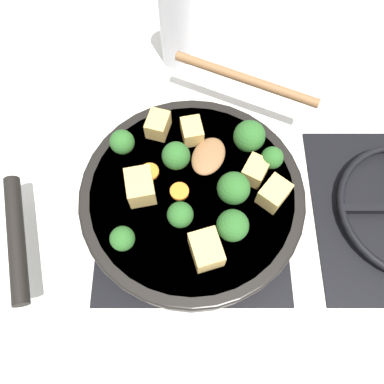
# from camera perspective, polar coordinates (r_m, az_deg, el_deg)

# --- Properties ---
(ground_plane) EXTENTS (2.40, 2.40, 0.00)m
(ground_plane) POSITION_cam_1_polar(r_m,az_deg,el_deg) (0.63, -0.00, -3.21)
(ground_plane) COLOR white
(front_burner_grate) EXTENTS (0.31, 0.31, 0.03)m
(front_burner_grate) POSITION_cam_1_polar(r_m,az_deg,el_deg) (0.62, -0.00, -2.82)
(front_burner_grate) COLOR black
(front_burner_grate) RESTS_ON ground_plane
(skillet_pan) EXTENTS (0.34, 0.46, 0.06)m
(skillet_pan) POSITION_cam_1_polar(r_m,az_deg,el_deg) (0.58, -0.22, -1.14)
(skillet_pan) COLOR black
(skillet_pan) RESTS_ON front_burner_grate
(wooden_spoon) EXTENTS (0.25, 0.24, 0.02)m
(wooden_spoon) POSITION_cam_1_polar(r_m,az_deg,el_deg) (0.62, 5.98, 12.47)
(wooden_spoon) COLOR brown
(wooden_spoon) RESTS_ON skillet_pan
(tofu_cube_center_large) EXTENTS (0.05, 0.04, 0.03)m
(tofu_cube_center_large) POSITION_cam_1_polar(r_m,az_deg,el_deg) (0.59, -5.21, 10.16)
(tofu_cube_center_large) COLOR tan
(tofu_cube_center_large) RESTS_ON skillet_pan
(tofu_cube_near_handle) EXTENTS (0.04, 0.04, 0.03)m
(tofu_cube_near_handle) POSITION_cam_1_polar(r_m,az_deg,el_deg) (0.58, -0.28, 9.24)
(tofu_cube_near_handle) COLOR tan
(tofu_cube_near_handle) RESTS_ON skillet_pan
(tofu_cube_east_chunk) EXTENTS (0.05, 0.05, 0.03)m
(tofu_cube_east_chunk) POSITION_cam_1_polar(r_m,az_deg,el_deg) (0.54, 12.37, -0.24)
(tofu_cube_east_chunk) COLOR tan
(tofu_cube_east_chunk) RESTS_ON skillet_pan
(tofu_cube_west_chunk) EXTENTS (0.05, 0.05, 0.03)m
(tofu_cube_west_chunk) POSITION_cam_1_polar(r_m,az_deg,el_deg) (0.56, 9.59, 3.20)
(tofu_cube_west_chunk) COLOR tan
(tofu_cube_west_chunk) RESTS_ON skillet_pan
(tofu_cube_back_piece) EXTENTS (0.05, 0.05, 0.04)m
(tofu_cube_back_piece) POSITION_cam_1_polar(r_m,az_deg,el_deg) (0.54, -7.86, 0.98)
(tofu_cube_back_piece) COLOR tan
(tofu_cube_back_piece) RESTS_ON skillet_pan
(tofu_cube_front_piece) EXTENTS (0.06, 0.05, 0.04)m
(tofu_cube_front_piece) POSITION_cam_1_polar(r_m,az_deg,el_deg) (0.50, 2.18, -8.80)
(tofu_cube_front_piece) COLOR tan
(tofu_cube_front_piece) RESTS_ON skillet_pan
(broccoli_floret_near_spoon) EXTENTS (0.03, 0.03, 0.04)m
(broccoli_floret_near_spoon) POSITION_cam_1_polar(r_m,az_deg,el_deg) (0.51, -10.55, -7.01)
(broccoli_floret_near_spoon) COLOR #709956
(broccoli_floret_near_spoon) RESTS_ON skillet_pan
(broccoli_floret_center_top) EXTENTS (0.05, 0.05, 0.05)m
(broccoli_floret_center_top) POSITION_cam_1_polar(r_m,az_deg,el_deg) (0.52, 6.35, 0.56)
(broccoli_floret_center_top) COLOR #709956
(broccoli_floret_center_top) RESTS_ON skillet_pan
(broccoli_floret_east_rim) EXTENTS (0.04, 0.04, 0.05)m
(broccoli_floret_east_rim) POSITION_cam_1_polar(r_m,az_deg,el_deg) (0.50, 6.20, -5.10)
(broccoli_floret_east_rim) COLOR #709956
(broccoli_floret_east_rim) RESTS_ON skillet_pan
(broccoli_floret_west_rim) EXTENTS (0.04, 0.04, 0.05)m
(broccoli_floret_west_rim) POSITION_cam_1_polar(r_m,az_deg,el_deg) (0.55, -2.45, 5.51)
(broccoli_floret_west_rim) COLOR #709956
(broccoli_floret_west_rim) RESTS_ON skillet_pan
(broccoli_floret_north_edge) EXTENTS (0.04, 0.04, 0.04)m
(broccoli_floret_north_edge) POSITION_cam_1_polar(r_m,az_deg,el_deg) (0.57, -10.59, 7.45)
(broccoli_floret_north_edge) COLOR #709956
(broccoli_floret_north_edge) RESTS_ON skillet_pan
(broccoli_floret_south_cluster) EXTENTS (0.03, 0.03, 0.04)m
(broccoli_floret_south_cluster) POSITION_cam_1_polar(r_m,az_deg,el_deg) (0.56, 12.09, 5.08)
(broccoli_floret_south_cluster) COLOR #709956
(broccoli_floret_south_cluster) RESTS_ON skillet_pan
(broccoli_floret_mid_floret) EXTENTS (0.05, 0.05, 0.05)m
(broccoli_floret_mid_floret) POSITION_cam_1_polar(r_m,az_deg,el_deg) (0.57, 8.72, 8.39)
(broccoli_floret_mid_floret) COLOR #709956
(broccoli_floret_mid_floret) RESTS_ON skillet_pan
(broccoli_floret_small_inner) EXTENTS (0.04, 0.04, 0.04)m
(broccoli_floret_small_inner) POSITION_cam_1_polar(r_m,az_deg,el_deg) (0.51, -1.80, -3.50)
(broccoli_floret_small_inner) COLOR #709956
(broccoli_floret_small_inner) RESTS_ON skillet_pan
(carrot_slice_orange_thin) EXTENTS (0.03, 0.03, 0.01)m
(carrot_slice_orange_thin) POSITION_cam_1_polar(r_m,az_deg,el_deg) (0.55, -1.93, -0.10)
(carrot_slice_orange_thin) COLOR orange
(carrot_slice_orange_thin) RESTS_ON skillet_pan
(carrot_slice_near_center) EXTENTS (0.03, 0.03, 0.01)m
(carrot_slice_near_center) POSITION_cam_1_polar(r_m,az_deg,el_deg) (0.57, -6.49, 3.10)
(carrot_slice_near_center) COLOR orange
(carrot_slice_near_center) RESTS_ON skillet_pan
(pepper_mill) EXTENTS (0.06, 0.06, 0.20)m
(pepper_mill) POSITION_cam_1_polar(r_m,az_deg,el_deg) (0.75, -2.60, 24.26)
(pepper_mill) COLOR #B2B2B7
(pepper_mill) RESTS_ON ground_plane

